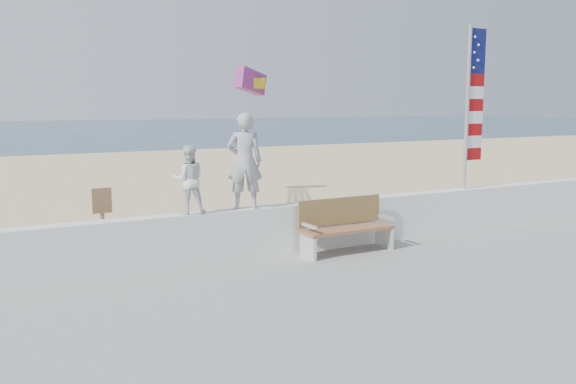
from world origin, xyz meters
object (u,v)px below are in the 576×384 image
child (189,180)px  bench (345,225)px  adult (245,161)px  flag (472,100)px

child → bench: child is taller
adult → bench: (1.82, -0.45, -1.24)m
flag → child: bearing=180.0°
child → bench: size_ratio=0.64×
adult → flag: 5.48m
child → flag: bearing=-167.9°
adult → bench: adult is taller
adult → bench: 2.25m
flag → adult: bearing=180.0°
child → bench: (2.86, -0.45, -0.97)m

